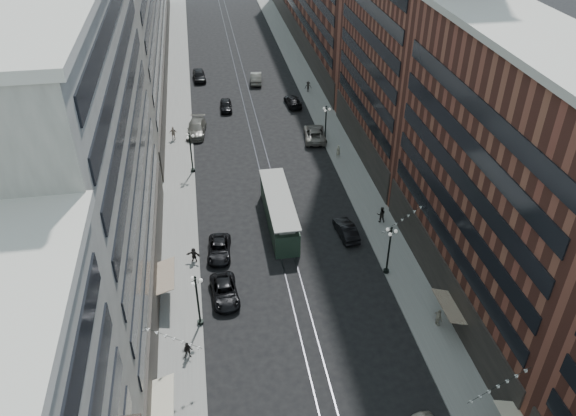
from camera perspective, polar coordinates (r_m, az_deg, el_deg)
ground at (r=77.78m, az=-2.90°, el=6.06°), size 220.00×220.00×0.00m
sidewalk_west at (r=86.42m, az=-11.06°, el=8.53°), size 4.00×180.00×0.15m
sidewalk_east at (r=88.26m, az=3.50°, el=9.68°), size 4.00×180.00×0.15m
rail_west at (r=86.62m, az=-4.18°, el=9.11°), size 0.12×180.00×0.02m
rail_east at (r=86.74m, az=-3.25°, el=9.18°), size 0.12×180.00×0.02m
building_west_mid at (r=48.02m, az=-19.88°, el=3.88°), size 8.00×36.00×28.00m
building_east_mid at (r=50.09m, az=21.16°, el=2.21°), size 8.00×30.00×24.00m
lamppost_sw_far at (r=49.41m, az=-9.18°, el=-9.11°), size 1.03×1.14×5.52m
lamppost_sw_mid at (r=71.59m, az=-9.84°, el=5.74°), size 1.03×1.14×5.52m
lamppost_se_far at (r=54.91m, az=10.23°, el=-4.10°), size 1.03×1.14×5.52m
lamppost_se_mid at (r=77.79m, az=3.85°, el=8.59°), size 1.03×1.14×5.52m
streetcar at (r=61.71m, az=-0.92°, el=-0.39°), size 2.77×12.54×3.47m
car_2 at (r=53.29m, az=-6.45°, el=-8.44°), size 2.72×5.38×1.46m
pedestrian_2 at (r=48.39m, az=-10.12°, el=-14.05°), size 0.80×0.46×1.60m
pedestrian_4 at (r=51.85m, az=15.04°, el=-10.69°), size 0.66×1.10×1.75m
car_7 at (r=58.28m, az=-7.00°, el=-4.17°), size 2.76×5.20×1.39m
car_8 at (r=82.21m, az=-9.29°, el=7.98°), size 3.26×6.43×1.79m
car_9 at (r=101.47m, az=-9.02°, el=13.17°), size 2.36×5.24×1.75m
car_10 at (r=60.69m, az=5.93°, el=-2.23°), size 2.06×4.84×1.55m
car_11 at (r=79.89m, az=2.72°, el=7.57°), size 3.64×6.51×1.72m
car_12 at (r=90.35m, az=0.50°, el=10.82°), size 2.47×5.35×1.51m
car_13 at (r=89.31m, az=-6.33°, el=10.32°), size 1.95×4.51×1.51m
car_14 at (r=99.36m, az=-3.26°, el=13.07°), size 2.43×5.49×1.75m
pedestrian_5 at (r=57.52m, az=-9.55°, el=-4.71°), size 1.53×0.93×1.60m
pedestrian_6 at (r=80.92m, az=-11.56°, el=7.45°), size 1.15×0.55×1.93m
pedestrian_7 at (r=63.01m, az=9.45°, el=-0.65°), size 0.99×0.64×1.90m
pedestrian_8 at (r=75.10m, az=5.10°, el=5.77°), size 0.76×0.63×1.77m
pedestrian_9 at (r=95.08m, az=2.06°, el=12.21°), size 1.20×0.59×1.79m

